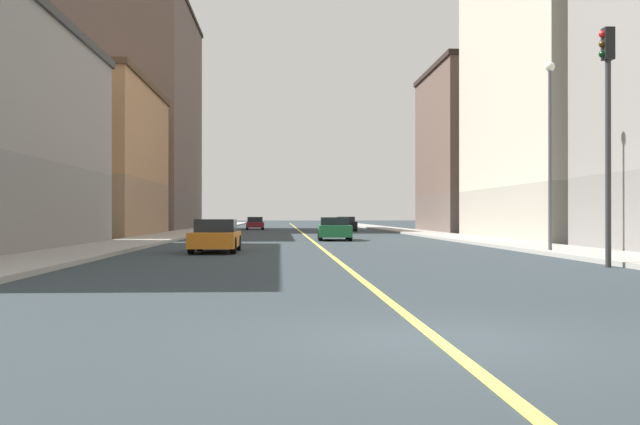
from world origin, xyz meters
name	(u,v)px	position (x,y,z in m)	size (l,w,h in m)	color
ground_plane	(437,340)	(0.00, 0.00, 0.00)	(400.00, 400.00, 0.00)	#2A3439
sidewalk_left	(423,233)	(9.29, 49.00, 0.07)	(3.13, 168.00, 0.15)	#9E9B93
sidewalk_right	(182,233)	(-9.29, 49.00, 0.07)	(3.13, 168.00, 0.15)	#9E9B93
lane_center_stripe	(304,234)	(0.00, 49.00, 0.01)	(0.16, 154.00, 0.01)	#E5D14C
building_left_mid	(594,79)	(16.73, 34.71, 9.56)	(12.05, 18.35, 19.10)	#9D9688
building_left_far	(499,150)	(16.73, 53.74, 6.95)	(12.05, 14.69, 13.88)	brown
building_right_midblock	(64,159)	(-16.73, 43.98, 5.35)	(12.05, 17.38, 10.67)	#8F6B4F
building_right_distant	(131,118)	(-16.73, 67.12, 11.19)	(12.05, 23.12, 22.37)	brown
traffic_light_left_near	(608,114)	(7.31, 11.78, 4.29)	(0.40, 0.32, 6.70)	#2D2D2D
street_lamp_left_near	(550,136)	(8.33, 19.01, 4.45)	(0.36, 0.36, 7.10)	#4C4C51
car_green	(334,229)	(1.34, 34.88, 0.65)	(2.02, 4.54, 1.34)	#1E6B38
car_black	(345,224)	(4.15, 59.62, 0.65)	(1.85, 4.54, 1.33)	black
car_orange	(216,236)	(-4.36, 21.01, 0.62)	(1.82, 4.47, 1.30)	orange
car_maroon	(255,223)	(-4.39, 67.99, 0.62)	(1.94, 4.30, 1.29)	maroon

